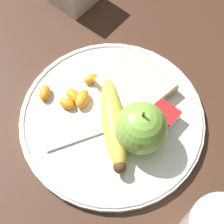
% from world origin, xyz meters
% --- Properties ---
extents(ground_plane, '(3.00, 3.00, 0.00)m').
position_xyz_m(ground_plane, '(0.00, 0.00, 0.00)').
color(ground_plane, '#42281C').
extents(plate, '(0.29, 0.29, 0.01)m').
position_xyz_m(plate, '(0.00, 0.00, 0.01)').
color(plate, white).
rests_on(plate, ground_plane).
extents(apple, '(0.08, 0.08, 0.09)m').
position_xyz_m(apple, '(-0.05, -0.00, 0.05)').
color(apple, '#84BC47').
rests_on(apple, plate).
extents(banana, '(0.14, 0.13, 0.03)m').
position_xyz_m(banana, '(-0.01, 0.01, 0.03)').
color(banana, '#E0CC4C').
rests_on(banana, plate).
extents(bread_slice, '(0.11, 0.11, 0.02)m').
position_xyz_m(bread_slice, '(0.01, -0.06, 0.02)').
color(bread_slice, tan).
rests_on(bread_slice, plate).
extents(fork, '(0.09, 0.15, 0.00)m').
position_xyz_m(fork, '(-0.00, 0.02, 0.01)').
color(fork, '#B2B2B7').
rests_on(fork, plate).
extents(jam_packet, '(0.04, 0.03, 0.02)m').
position_xyz_m(jam_packet, '(-0.06, -0.05, 0.02)').
color(jam_packet, white).
rests_on(jam_packet, plate).
extents(orange_segment_0, '(0.03, 0.04, 0.02)m').
position_xyz_m(orange_segment_0, '(0.05, 0.01, 0.02)').
color(orange_segment_0, orange).
rests_on(orange_segment_0, plate).
extents(orange_segment_1, '(0.03, 0.02, 0.01)m').
position_xyz_m(orange_segment_1, '(0.07, 0.03, 0.02)').
color(orange_segment_1, orange).
rests_on(orange_segment_1, plate).
extents(orange_segment_2, '(0.03, 0.02, 0.02)m').
position_xyz_m(orange_segment_2, '(0.07, 0.01, 0.02)').
color(orange_segment_2, orange).
rests_on(orange_segment_2, plate).
extents(orange_segment_3, '(0.03, 0.03, 0.02)m').
position_xyz_m(orange_segment_3, '(0.11, 0.04, 0.02)').
color(orange_segment_3, orange).
rests_on(orange_segment_3, plate).
extents(orange_segment_4, '(0.02, 0.03, 0.01)m').
position_xyz_m(orange_segment_4, '(0.07, -0.03, 0.02)').
color(orange_segment_4, orange).
rests_on(orange_segment_4, plate).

